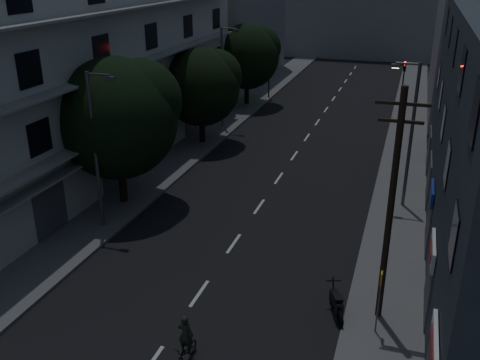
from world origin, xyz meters
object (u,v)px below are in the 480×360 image
Objects in this scene: motorcycle at (336,304)px; cyclist at (186,347)px; bus_stop_sign at (380,292)px; utility_pole at (391,205)px.

cyclist is (-4.51, -4.24, 0.12)m from motorcycle.
motorcycle is at bearing 155.91° from bus_stop_sign.
bus_stop_sign is 7.14m from cyclist.
utility_pole reaches higher than motorcycle.
utility_pole is at bearing -8.76° from motorcycle.
bus_stop_sign is 1.27× the size of motorcycle.
motorcycle is at bearing 46.24° from cyclist.
motorcycle is (-1.59, -0.36, -4.34)m from utility_pole.
cyclist is at bearing -158.20° from motorcycle.
motorcycle is 1.03× the size of cyclist.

